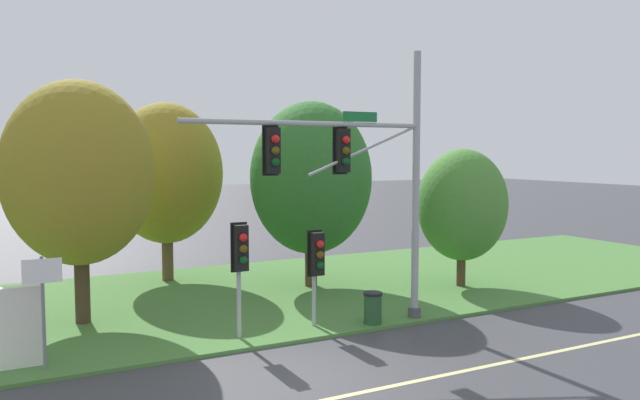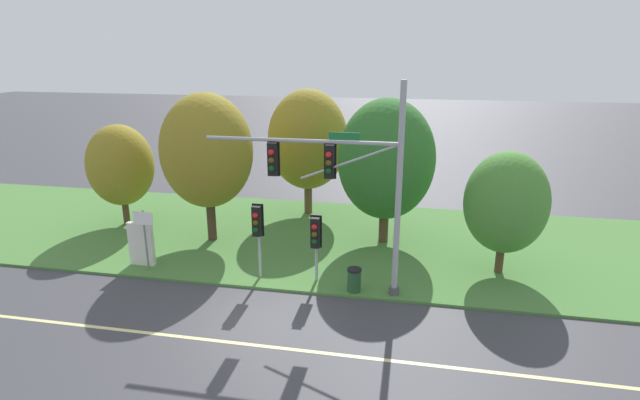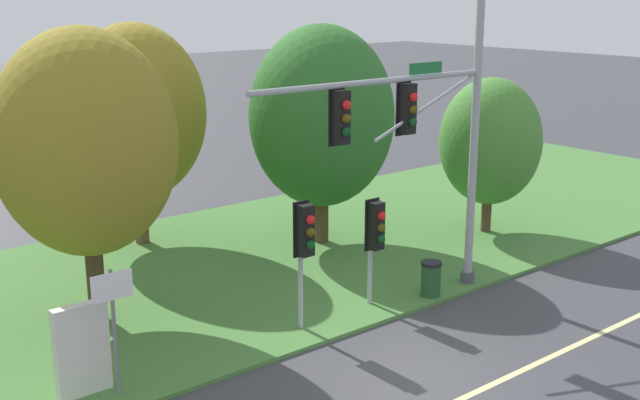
{
  "view_description": "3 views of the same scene",
  "coord_description": "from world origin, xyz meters",
  "px_view_note": "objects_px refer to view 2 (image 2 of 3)",
  "views": [
    {
      "loc": [
        -6.31,
        -12.23,
        5.12
      ],
      "look_at": [
        2.44,
        4.5,
        3.65
      ],
      "focal_mm": 35.0,
      "sensor_mm": 36.0,
      "label": 1
    },
    {
      "loc": [
        5.39,
        -14.4,
        9.12
      ],
      "look_at": [
        1.89,
        3.52,
        3.51
      ],
      "focal_mm": 28.0,
      "sensor_mm": 36.0,
      "label": 2
    },
    {
      "loc": [
        -11.49,
        -10.64,
        7.96
      ],
      "look_at": [
        0.88,
        4.52,
        2.79
      ],
      "focal_mm": 45.0,
      "sensor_mm": 36.0,
      "label": 3
    }
  ],
  "objects_px": {
    "tree_tall_centre": "(506,203)",
    "traffic_signal_mast": "(346,177)",
    "info_kiosk": "(141,244)",
    "route_sign_post": "(144,230)",
    "trash_bin": "(354,280)",
    "tree_nearest_road": "(120,165)",
    "tree_left_of_mast": "(207,151)",
    "tree_behind_signpost": "(308,140)",
    "pedestrian_signal_further_along": "(315,236)",
    "pedestrian_signal_near_kerb": "(257,225)",
    "tree_mid_verge": "(386,160)"
  },
  "relations": [
    {
      "from": "tree_tall_centre",
      "to": "info_kiosk",
      "type": "xyz_separation_m",
      "value": [
        -15.01,
        -2.14,
        -2.1
      ]
    },
    {
      "from": "tree_left_of_mast",
      "to": "trash_bin",
      "type": "height_order",
      "value": "tree_left_of_mast"
    },
    {
      "from": "route_sign_post",
      "to": "tree_left_of_mast",
      "type": "distance_m",
      "value": 4.81
    },
    {
      "from": "tree_nearest_road",
      "to": "tree_tall_centre",
      "type": "xyz_separation_m",
      "value": [
        18.61,
        -2.5,
        -0.13
      ]
    },
    {
      "from": "tree_left_of_mast",
      "to": "tree_mid_verge",
      "type": "bearing_deg",
      "value": 9.54
    },
    {
      "from": "tree_behind_signpost",
      "to": "tree_nearest_road",
      "type": "bearing_deg",
      "value": -158.25
    },
    {
      "from": "info_kiosk",
      "to": "trash_bin",
      "type": "height_order",
      "value": "info_kiosk"
    },
    {
      "from": "traffic_signal_mast",
      "to": "pedestrian_signal_further_along",
      "type": "height_order",
      "value": "traffic_signal_mast"
    },
    {
      "from": "tree_mid_verge",
      "to": "tree_behind_signpost",
      "type": "bearing_deg",
      "value": 141.66
    },
    {
      "from": "tree_left_of_mast",
      "to": "tree_behind_signpost",
      "type": "bearing_deg",
      "value": 52.96
    },
    {
      "from": "tree_tall_centre",
      "to": "trash_bin",
      "type": "bearing_deg",
      "value": -153.5
    },
    {
      "from": "tree_left_of_mast",
      "to": "tree_mid_verge",
      "type": "height_order",
      "value": "tree_left_of_mast"
    },
    {
      "from": "route_sign_post",
      "to": "tree_nearest_road",
      "type": "bearing_deg",
      "value": 128.77
    },
    {
      "from": "pedestrian_signal_further_along",
      "to": "tree_left_of_mast",
      "type": "bearing_deg",
      "value": 148.55
    },
    {
      "from": "tree_left_of_mast",
      "to": "tree_tall_centre",
      "type": "bearing_deg",
      "value": -5.22
    },
    {
      "from": "tree_left_of_mast",
      "to": "tree_tall_centre",
      "type": "relative_size",
      "value": 1.38
    },
    {
      "from": "pedestrian_signal_near_kerb",
      "to": "trash_bin",
      "type": "xyz_separation_m",
      "value": [
        3.93,
        -0.37,
        -1.81
      ]
    },
    {
      "from": "traffic_signal_mast",
      "to": "tree_behind_signpost",
      "type": "distance_m",
      "value": 9.59
    },
    {
      "from": "tree_behind_signpost",
      "to": "route_sign_post",
      "type": "bearing_deg",
      "value": -119.78
    },
    {
      "from": "traffic_signal_mast",
      "to": "tree_left_of_mast",
      "type": "bearing_deg",
      "value": 150.56
    },
    {
      "from": "route_sign_post",
      "to": "tree_tall_centre",
      "type": "distance_m",
      "value": 14.79
    },
    {
      "from": "route_sign_post",
      "to": "info_kiosk",
      "type": "xyz_separation_m",
      "value": [
        -0.51,
        0.47,
        -0.83
      ]
    },
    {
      "from": "tree_left_of_mast",
      "to": "info_kiosk",
      "type": "distance_m",
      "value": 5.13
    },
    {
      "from": "tree_mid_verge",
      "to": "info_kiosk",
      "type": "bearing_deg",
      "value": -154.71
    },
    {
      "from": "route_sign_post",
      "to": "tree_mid_verge",
      "type": "distance_m",
      "value": 11.07
    },
    {
      "from": "pedestrian_signal_further_along",
      "to": "trash_bin",
      "type": "relative_size",
      "value": 3.0
    },
    {
      "from": "tree_nearest_road",
      "to": "tree_left_of_mast",
      "type": "height_order",
      "value": "tree_left_of_mast"
    },
    {
      "from": "pedestrian_signal_further_along",
      "to": "tree_behind_signpost",
      "type": "height_order",
      "value": "tree_behind_signpost"
    },
    {
      "from": "pedestrian_signal_further_along",
      "to": "pedestrian_signal_near_kerb",
      "type": "bearing_deg",
      "value": -177.85
    },
    {
      "from": "pedestrian_signal_further_along",
      "to": "tree_tall_centre",
      "type": "xyz_separation_m",
      "value": [
        7.33,
        2.4,
        1.06
      ]
    },
    {
      "from": "tree_behind_signpost",
      "to": "tree_tall_centre",
      "type": "bearing_deg",
      "value": -32.9
    },
    {
      "from": "info_kiosk",
      "to": "tree_nearest_road",
      "type": "bearing_deg",
      "value": 127.8
    },
    {
      "from": "traffic_signal_mast",
      "to": "tree_left_of_mast",
      "type": "relative_size",
      "value": 1.12
    },
    {
      "from": "route_sign_post",
      "to": "trash_bin",
      "type": "distance_m",
      "value": 8.88
    },
    {
      "from": "traffic_signal_mast",
      "to": "tree_tall_centre",
      "type": "bearing_deg",
      "value": 24.81
    },
    {
      "from": "pedestrian_signal_further_along",
      "to": "info_kiosk",
      "type": "distance_m",
      "value": 7.75
    },
    {
      "from": "traffic_signal_mast",
      "to": "tree_mid_verge",
      "type": "distance_m",
      "value": 5.53
    },
    {
      "from": "tree_nearest_road",
      "to": "tree_mid_verge",
      "type": "relative_size",
      "value": 0.77
    },
    {
      "from": "tree_behind_signpost",
      "to": "tree_mid_verge",
      "type": "height_order",
      "value": "tree_behind_signpost"
    },
    {
      "from": "pedestrian_signal_further_along",
      "to": "route_sign_post",
      "type": "relative_size",
      "value": 1.06
    },
    {
      "from": "trash_bin",
      "to": "tree_behind_signpost",
      "type": "bearing_deg",
      "value": 112.75
    },
    {
      "from": "route_sign_post",
      "to": "tree_behind_signpost",
      "type": "bearing_deg",
      "value": 60.22
    },
    {
      "from": "pedestrian_signal_further_along",
      "to": "tree_left_of_mast",
      "type": "relative_size",
      "value": 0.39
    },
    {
      "from": "trash_bin",
      "to": "pedestrian_signal_further_along",
      "type": "bearing_deg",
      "value": 164.14
    },
    {
      "from": "tree_tall_centre",
      "to": "traffic_signal_mast",
      "type": "bearing_deg",
      "value": -155.19
    },
    {
      "from": "route_sign_post",
      "to": "tree_left_of_mast",
      "type": "relative_size",
      "value": 0.37
    },
    {
      "from": "pedestrian_signal_near_kerb",
      "to": "info_kiosk",
      "type": "xyz_separation_m",
      "value": [
        -5.35,
        0.34,
        -1.34
      ]
    },
    {
      "from": "pedestrian_signal_further_along",
      "to": "traffic_signal_mast",
      "type": "bearing_deg",
      "value": -18.74
    },
    {
      "from": "pedestrian_signal_near_kerb",
      "to": "pedestrian_signal_further_along",
      "type": "bearing_deg",
      "value": 2.15
    },
    {
      "from": "tree_tall_centre",
      "to": "trash_bin",
      "type": "height_order",
      "value": "tree_tall_centre"
    }
  ]
}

